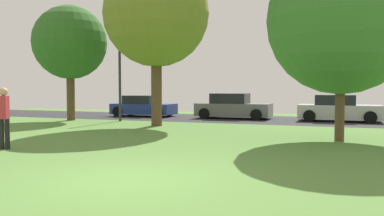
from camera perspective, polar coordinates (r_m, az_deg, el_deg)
The scene contains 10 objects.
ground_plane at distance 7.98m, azimuth -9.66°, elevation -10.20°, with size 44.00×44.00×0.00m, color #547F38.
road_strip at distance 23.13m, azimuth 10.62°, elevation -1.66°, with size 44.00×6.40×0.01m, color #28282B.
oak_tree_center at distance 19.41m, azimuth -5.18°, elevation 13.30°, with size 5.04×5.04×7.87m.
oak_tree_left at distance 23.44m, azimuth -17.17°, elevation 8.95°, with size 4.10×4.10×6.42m.
maple_tree_near at distance 14.63m, azimuth 20.71°, elevation 11.71°, with size 5.03×5.03×6.62m.
person_catcher at distance 12.87m, azimuth -25.44°, elevation -0.88°, with size 0.34×0.38×1.82m.
parked_car_blue at distance 25.73m, azimuth -7.06°, elevation 0.18°, with size 4.05×1.97×1.34m.
parked_car_grey at distance 23.78m, azimuth 5.90°, elevation 0.13°, with size 4.40×2.10×1.50m.
parked_car_silver at distance 23.02m, azimuth 20.31°, elevation -0.17°, with size 4.28×2.08×1.44m.
street_lamp_post at distance 22.02m, azimuth -10.35°, elevation 3.97°, with size 0.14×0.14×4.50m, color #2D2D33.
Camera 1 is at (3.91, -6.73, 1.79)m, focal length 37.04 mm.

